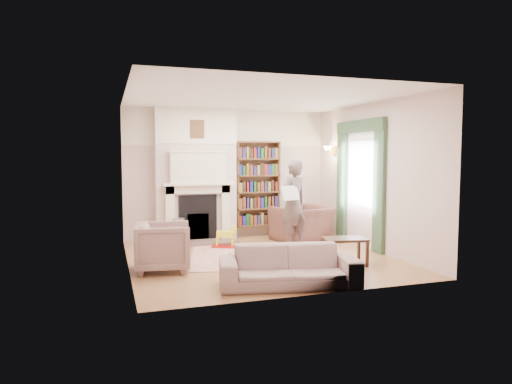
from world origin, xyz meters
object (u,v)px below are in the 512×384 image
object	(u,v)px
armchair_reading	(302,224)
armchair_left	(164,247)
man_reading	(293,204)
coffee_table	(344,251)
sofa	(289,266)
bookcase	(258,184)
rocking_horse	(225,237)
paraffin_heater	(178,232)

from	to	relation	value
armchair_reading	armchair_left	size ratio (longest dim) A/B	1.33
man_reading	coffee_table	bearing A→B (deg)	77.97
sofa	armchair_reading	bearing A→B (deg)	75.18
armchair_reading	man_reading	xyz separation A→B (m)	(-0.45, -0.60, 0.50)
bookcase	armchair_left	distance (m)	3.54
armchair_reading	rocking_horse	bearing A→B (deg)	-6.86
coffee_table	paraffin_heater	bearing A→B (deg)	144.21
sofa	coffee_table	xyz separation A→B (m)	(1.34, 0.86, -0.05)
armchair_reading	coffee_table	bearing A→B (deg)	68.82
bookcase	coffee_table	world-z (taller)	bookcase
armchair_left	paraffin_heater	bearing A→B (deg)	-7.10
bookcase	paraffin_heater	size ratio (longest dim) A/B	3.36
sofa	rocking_horse	bearing A→B (deg)	105.89
rocking_horse	armchair_left	bearing A→B (deg)	-109.08
sofa	coffee_table	bearing A→B (deg)	44.61
man_reading	armchair_reading	bearing A→B (deg)	-147.12
rocking_horse	armchair_reading	bearing A→B (deg)	33.52
armchair_reading	rocking_horse	world-z (taller)	armchair_reading
man_reading	rocking_horse	world-z (taller)	man_reading
armchair_left	bookcase	bearing A→B (deg)	-35.74
paraffin_heater	rocking_horse	distance (m)	0.99
coffee_table	sofa	bearing A→B (deg)	-136.63
armchair_left	paraffin_heater	world-z (taller)	armchair_left
bookcase	rocking_horse	size ratio (longest dim) A/B	3.63
bookcase	rocking_horse	distance (m)	1.77
bookcase	sofa	distance (m)	4.08
armchair_reading	sofa	world-z (taller)	armchair_reading
bookcase	armchair_left	xyz separation A→B (m)	(-2.38, -2.49, -0.80)
armchair_reading	paraffin_heater	xyz separation A→B (m)	(-2.58, 0.27, -0.09)
man_reading	paraffin_heater	size ratio (longest dim) A/B	3.14
paraffin_heater	man_reading	bearing A→B (deg)	-22.25
armchair_left	sofa	xyz separation A→B (m)	(1.54, -1.40, -0.10)
man_reading	paraffin_heater	bearing A→B (deg)	-42.50
man_reading	paraffin_heater	xyz separation A→B (m)	(-2.13, 0.87, -0.59)
sofa	armchair_left	bearing A→B (deg)	149.72
bookcase	armchair_reading	size ratio (longest dim) A/B	1.66
sofa	coffee_table	size ratio (longest dim) A/B	2.73
rocking_horse	man_reading	bearing A→B (deg)	10.49
armchair_left	man_reading	world-z (taller)	man_reading
armchair_reading	man_reading	size ratio (longest dim) A/B	0.64
paraffin_heater	armchair_reading	bearing A→B (deg)	-5.99
man_reading	armchair_left	bearing A→B (deg)	1.90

